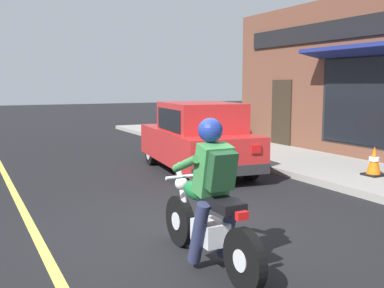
% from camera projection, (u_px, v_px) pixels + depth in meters
% --- Properties ---
extents(ground_plane, '(80.00, 80.00, 0.00)m').
position_uv_depth(ground_plane, '(184.00, 231.00, 6.05)').
color(ground_plane, black).
extents(sidewalk_curb, '(2.60, 22.00, 0.14)m').
position_uv_depth(sidewalk_curb, '(307.00, 163.00, 10.87)').
color(sidewalk_curb, gray).
rests_on(sidewalk_curb, ground).
extents(lane_stripe, '(0.12, 19.80, 0.01)m').
position_uv_depth(lane_stripe, '(16.00, 197.00, 7.87)').
color(lane_stripe, '#D1C64C').
rests_on(lane_stripe, ground).
extents(storefront_building, '(1.25, 9.72, 4.20)m').
position_uv_depth(storefront_building, '(359.00, 79.00, 11.23)').
color(storefront_building, brown).
rests_on(storefront_building, ground).
extents(motorcycle_with_rider, '(0.56, 2.02, 1.62)m').
position_uv_depth(motorcycle_with_rider, '(209.00, 205.00, 4.81)').
color(motorcycle_with_rider, black).
rests_on(motorcycle_with_rider, ground).
extents(car_hatchback, '(2.08, 3.95, 1.57)m').
position_uv_depth(car_hatchback, '(198.00, 138.00, 10.02)').
color(car_hatchback, black).
rests_on(car_hatchback, ground).
extents(traffic_cone, '(0.36, 0.36, 0.60)m').
position_uv_depth(traffic_cone, '(374.00, 161.00, 9.00)').
color(traffic_cone, black).
rests_on(traffic_cone, sidewalk_curb).
extents(trash_bin, '(0.56, 0.56, 0.98)m').
position_uv_depth(trash_bin, '(231.00, 125.00, 14.60)').
color(trash_bin, '#23512D').
rests_on(trash_bin, sidewalk_curb).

